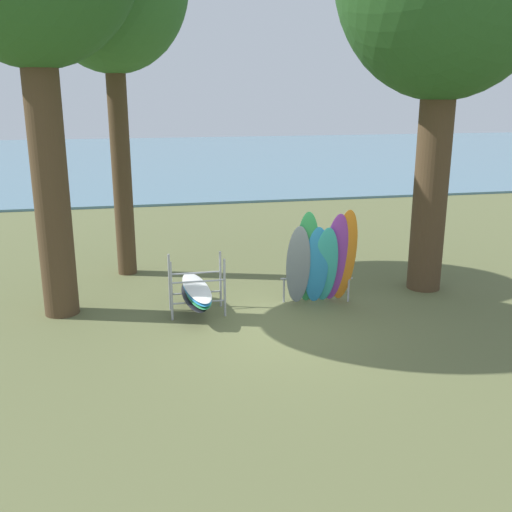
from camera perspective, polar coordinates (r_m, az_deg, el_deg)
The scene contains 4 objects.
ground_plane at distance 11.90m, azimuth 3.09°, elevation -6.91°, with size 80.00×80.00×0.00m, color #60663D.
lake_water at distance 42.44m, azimuth -7.88°, elevation 9.44°, with size 80.00×36.00×0.10m, color slate.
leaning_board_pile at distance 12.77m, azimuth 6.39°, elevation -0.55°, with size 1.63×1.00×2.24m.
board_storage_rack at distance 12.51m, azimuth -5.80°, elevation -3.38°, with size 1.15×2.13×1.25m.
Camera 1 is at (-2.84, -10.61, 4.57)m, focal length 41.27 mm.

